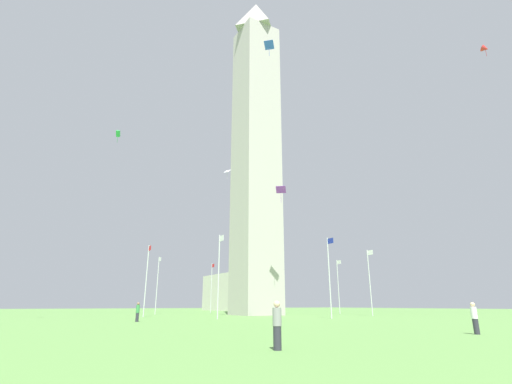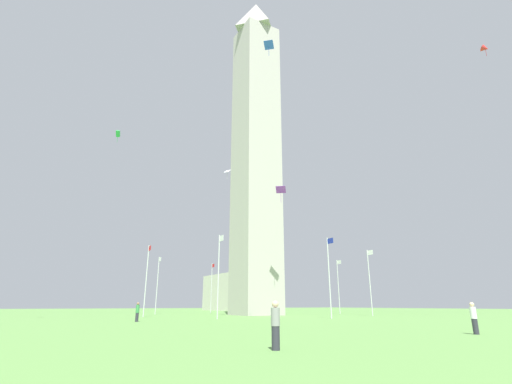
{
  "view_description": "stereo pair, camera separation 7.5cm",
  "coord_description": "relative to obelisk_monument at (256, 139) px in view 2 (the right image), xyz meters",
  "views": [
    {
      "loc": [
        51.49,
        -30.41,
        1.52
      ],
      "look_at": [
        0.0,
        0.0,
        19.71
      ],
      "focal_mm": 26.08,
      "sensor_mm": 36.0,
      "label": 1
    },
    {
      "loc": [
        51.53,
        -30.34,
        1.52
      ],
      "look_at": [
        0.0,
        0.0,
        19.71
      ],
      "focal_mm": 26.08,
      "sensor_mm": 36.0,
      "label": 2
    }
  ],
  "objects": [
    {
      "name": "flagpole_se",
      "position": [
        -12.06,
        12.11,
        -24.3
      ],
      "size": [
        1.12,
        0.14,
        9.37
      ],
      "color": "silver",
      "rests_on": "ground"
    },
    {
      "name": "distant_building",
      "position": [
        -46.66,
        21.95,
        -24.48
      ],
      "size": [
        18.8,
        14.98,
        9.83
      ],
      "color": "beige",
      "rests_on": "ground"
    },
    {
      "name": "flagpole_nw",
      "position": [
        12.16,
        -12.11,
        -24.3
      ],
      "size": [
        1.12,
        0.14,
        9.37
      ],
      "color": "silver",
      "rests_on": "ground"
    },
    {
      "name": "person_green_shirt",
      "position": [
        14.2,
        -21.34,
        -28.52
      ],
      "size": [
        0.32,
        0.32,
        1.75
      ],
      "rotation": [
        0.0,
        0.0,
        1.62
      ],
      "color": "#2D2D38",
      "rests_on": "ground"
    },
    {
      "name": "flagpole_n",
      "position": [
        17.17,
        0.0,
        -24.3
      ],
      "size": [
        1.12,
        0.14,
        9.37
      ],
      "color": "silver",
      "rests_on": "ground"
    },
    {
      "name": "kite_purple_diamond",
      "position": [
        9.87,
        -1.71,
        -12.23
      ],
      "size": [
        1.82,
        1.85,
        2.29
      ],
      "color": "purple"
    },
    {
      "name": "obelisk_monument",
      "position": [
        0.0,
        0.0,
        0.0
      ],
      "size": [
        6.47,
        6.47,
        58.78
      ],
      "color": "#B7B2A8",
      "rests_on": "ground"
    },
    {
      "name": "kite_red_delta",
      "position": [
        32.15,
        14.61,
        3.07
      ],
      "size": [
        1.29,
        1.14,
        1.69
      ],
      "color": "red"
    },
    {
      "name": "person_gray_shirt",
      "position": [
        39.84,
        -22.66,
        -28.56
      ],
      "size": [
        0.32,
        0.32,
        1.66
      ],
      "rotation": [
        0.0,
        0.0,
        3.13
      ],
      "color": "#2D2D38",
      "rests_on": "ground"
    },
    {
      "name": "flagpole_w",
      "position": [
        0.05,
        -17.12,
        -24.3
      ],
      "size": [
        1.12,
        0.14,
        9.37
      ],
      "color": "silver",
      "rests_on": "ground"
    },
    {
      "name": "flagpole_ne",
      "position": [
        12.16,
        12.11,
        -24.3
      ],
      "size": [
        1.12,
        0.14,
        9.37
      ],
      "color": "silver",
      "rests_on": "ground"
    },
    {
      "name": "flagpole_s",
      "position": [
        -17.07,
        0.0,
        -24.3
      ],
      "size": [
        1.12,
        0.14,
        9.37
      ],
      "color": "silver",
      "rests_on": "ground"
    },
    {
      "name": "kite_green_box",
      "position": [
        5.22,
        -23.6,
        -6.88
      ],
      "size": [
        0.92,
        0.7,
        1.69
      ],
      "color": "green"
    },
    {
      "name": "flagpole_sw",
      "position": [
        -12.06,
        -12.11,
        -24.3
      ],
      "size": [
        1.12,
        0.14,
        9.37
      ],
      "color": "silver",
      "rests_on": "ground"
    },
    {
      "name": "flagpole_e",
      "position": [
        0.05,
        17.12,
        -24.3
      ],
      "size": [
        1.12,
        0.14,
        9.37
      ],
      "color": "silver",
      "rests_on": "ground"
    },
    {
      "name": "ground_plane",
      "position": [
        0.0,
        0.0,
        -29.39
      ],
      "size": [
        260.0,
        260.0,
        0.0
      ],
      "primitive_type": "plane",
      "color": "#609347"
    },
    {
      "name": "person_white_shirt",
      "position": [
        39.22,
        -9.37,
        -28.57
      ],
      "size": [
        0.32,
        0.32,
        1.66
      ],
      "rotation": [
        0.0,
        0.0,
        2.76
      ],
      "color": "#2D2D38",
      "rests_on": "ground"
    },
    {
      "name": "kite_white_diamond",
      "position": [
        5.32,
        -8.03,
        -9.18
      ],
      "size": [
        1.12,
        1.05,
        1.52
      ],
      "color": "white"
    },
    {
      "name": "kite_blue_diamond",
      "position": [
        21.63,
        -11.04,
        0.4
      ],
      "size": [
        1.4,
        1.4,
        1.74
      ],
      "color": "blue"
    }
  ]
}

